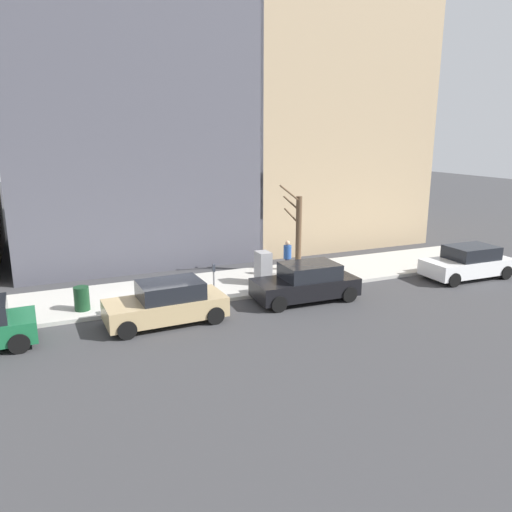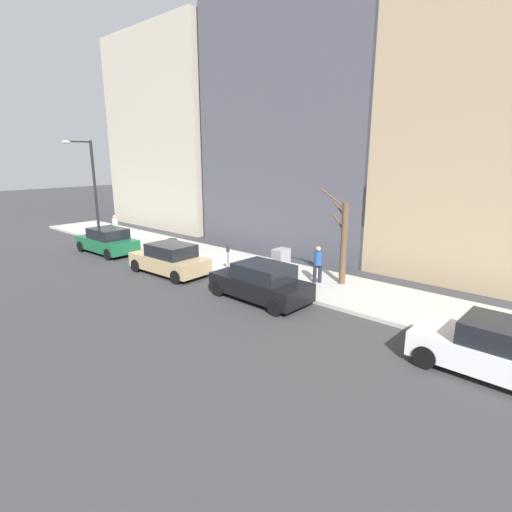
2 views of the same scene
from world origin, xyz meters
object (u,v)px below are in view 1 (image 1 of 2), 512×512
Objects in this scene: utility_box at (263,268)px; pedestrian_near_meter at (287,256)px; bare_tree at (298,232)px; trash_bin at (82,299)px; office_tower_left at (306,70)px; office_block_center at (114,0)px; parked_car_tan at (167,303)px; parked_car_white at (468,263)px; parking_meter at (214,277)px; parked_car_black at (306,283)px.

pedestrian_near_meter reaches higher than utility_box.
bare_tree reaches higher than trash_bin.
office_block_center is (0.41, 11.43, 3.04)m from office_tower_left.
parked_car_tan is 3.47m from trash_bin.
office_tower_left is at bearing -92.03° from office_block_center.
parked_car_white is 0.99× the size of parked_car_tan.
parked_car_white is 17.06m from trash_bin.
parking_meter is at bearing 108.32° from utility_box.
office_block_center is (12.55, 4.96, 12.71)m from parked_car_black.
parked_car_tan is at bearing 90.97° from parked_car_white.
parked_car_black is at bearing 151.94° from office_tower_left.
utility_box reaches higher than parked_car_white.
parked_car_tan is 3.16× the size of parking_meter.
parking_meter is 0.05× the size of office_block_center.
office_block_center is (8.90, 6.51, 11.39)m from bare_tree.
pedestrian_near_meter is (0.69, -1.54, 0.24)m from utility_box.
bare_tree is at bearing -143.81° from office_block_center.
parking_meter reaches higher than trash_bin.
trash_bin is 0.04× the size of office_tower_left.
parked_car_white reaches higher than trash_bin.
parked_car_white is 8.43m from pedestrian_near_meter.
parked_car_tan is at bearing 176.44° from office_block_center.
office_tower_left reaches higher than pedestrian_near_meter.
parked_car_tan is 2.91m from parking_meter.
parked_car_tan is at bearing -128.67° from trash_bin.
pedestrian_near_meter is 0.06× the size of office_block_center.
parked_car_black is 4.72× the size of trash_bin.
trash_bin is at bearing 83.67° from parked_car_white.
parked_car_black is at bearing 89.57° from parked_car_white.
office_tower_left is (8.49, -4.92, 8.35)m from bare_tree.
office_block_center reaches higher than parked_car_black.
bare_tree is 4.66× the size of trash_bin.
trash_bin is at bearing 84.90° from parking_meter.
office_tower_left is (10.19, -14.93, 9.80)m from trash_bin.
office_block_center reaches higher than parked_car_white.
parked_car_white is at bearing -98.14° from parking_meter.
office_block_center reaches higher than office_tower_left.
office_block_center is at bearing 23.09° from parked_car_black.
parking_meter is at bearing 150.50° from pedestrian_near_meter.
bare_tree is (3.86, -7.31, 1.31)m from parked_car_tan.
office_tower_left reaches higher than parked_car_white.
office_tower_left is (12.14, -6.47, 9.66)m from parked_car_black.
pedestrian_near_meter reaches higher than parked_car_tan.
pedestrian_near_meter is at bearing -65.83° from utility_box.
parked_car_tan is 18.03m from office_block_center.
office_tower_left is at bearing -26.53° from parked_car_black.
bare_tree is at bearing -64.34° from parked_car_tan.
parked_car_white is 0.16× the size of office_block_center.
parked_car_tan is at bearing 126.22° from parking_meter.
office_tower_left reaches higher than parked_car_black.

